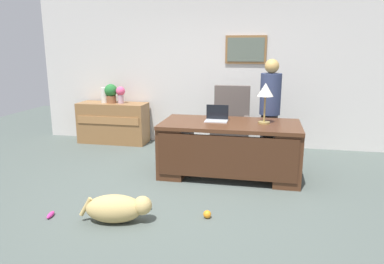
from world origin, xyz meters
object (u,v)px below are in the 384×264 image
(vase_with_flowers, at_px, (121,93))
(vase_empty, at_px, (104,95))
(credenza, at_px, (113,123))
(armchair, at_px, (231,126))
(laptop, at_px, (217,117))
(potted_plant, at_px, (111,93))
(dog_toy_bone, at_px, (51,215))
(person_standing, at_px, (270,111))
(dog_toy_plush, at_px, (147,206))
(desk, at_px, (229,147))
(dog_lying, at_px, (118,208))
(dog_toy_ball, at_px, (207,214))
(desk_lamp, at_px, (265,92))

(vase_with_flowers, bearing_deg, vase_empty, 180.00)
(credenza, xyz_separation_m, vase_empty, (-0.15, 0.00, 0.53))
(credenza, relative_size, vase_empty, 4.55)
(vase_empty, bearing_deg, armchair, -9.07)
(laptop, bearing_deg, potted_plant, 149.38)
(armchair, distance_m, dog_toy_bone, 3.24)
(vase_empty, bearing_deg, laptop, -29.12)
(laptop, height_order, potted_plant, potted_plant)
(person_standing, relative_size, dog_toy_plush, 10.69)
(armchair, xyz_separation_m, vase_with_flowers, (-2.13, 0.39, 0.45))
(desk, distance_m, dog_toy_bone, 2.49)
(desk, distance_m, dog_lying, 1.96)
(laptop, distance_m, vase_empty, 2.68)
(dog_lying, bearing_deg, armchair, 71.04)
(person_standing, xyz_separation_m, potted_plant, (-2.95, 0.68, 0.13))
(credenza, distance_m, dog_lying, 3.38)
(dog_toy_ball, bearing_deg, dog_toy_bone, -169.16)
(person_standing, bearing_deg, dog_toy_bone, -133.55)
(laptop, bearing_deg, dog_lying, -114.41)
(armchair, distance_m, dog_lying, 2.86)
(dog_lying, height_order, vase_with_flowers, vase_with_flowers)
(dog_toy_plush, bearing_deg, desk_lamp, 46.80)
(dog_lying, xyz_separation_m, laptop, (0.80, 1.77, 0.68))
(desk_lamp, xyz_separation_m, potted_plant, (-2.87, 1.33, -0.24))
(potted_plant, bearing_deg, desk, -30.48)
(person_standing, height_order, vase_empty, person_standing)
(vase_empty, bearing_deg, vase_with_flowers, -0.00)
(potted_plant, bearing_deg, desk_lamp, -24.91)
(laptop, relative_size, dog_toy_ball, 3.71)
(credenza, height_order, laptop, laptop)
(dog_toy_bone, bearing_deg, armchair, 58.20)
(armchair, relative_size, desk_lamp, 2.10)
(dog_toy_ball, relative_size, dog_toy_bone, 0.54)
(potted_plant, relative_size, dog_toy_bone, 2.27)
(dog_toy_bone, bearing_deg, laptop, 49.12)
(dog_lying, relative_size, potted_plant, 2.14)
(credenza, bearing_deg, laptop, -30.76)
(armchair, relative_size, dog_toy_ball, 13.65)
(credenza, xyz_separation_m, dog_toy_plush, (1.57, -2.69, -0.36))
(vase_with_flowers, bearing_deg, dog_toy_plush, -62.60)
(desk_lamp, height_order, dog_toy_plush, desk_lamp)
(person_standing, xyz_separation_m, dog_toy_plush, (-1.36, -2.02, -0.82))
(desk_lamp, bearing_deg, person_standing, 83.18)
(vase_with_flowers, distance_m, vase_empty, 0.33)
(desk, height_order, person_standing, person_standing)
(vase_with_flowers, bearing_deg, desk, -32.60)
(potted_plant, bearing_deg, dog_toy_bone, -78.62)
(desk, height_order, potted_plant, potted_plant)
(credenza, xyz_separation_m, dog_toy_ball, (2.30, -2.79, -0.34))
(desk_lamp, bearing_deg, dog_toy_bone, -141.47)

